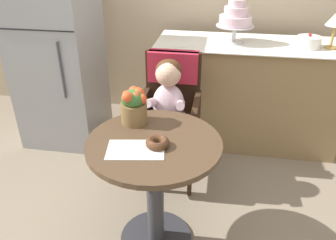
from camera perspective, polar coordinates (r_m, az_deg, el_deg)
name	(u,v)px	position (r m, az deg, el deg)	size (l,w,h in m)	color
ground_plane	(156,238)	(2.24, -2.01, -19.32)	(8.00, 8.00, 0.00)	gray
cafe_table	(155,173)	(1.89, -2.27, -9.00)	(0.72, 0.72, 0.72)	#4C3826
wicker_chair	(171,98)	(2.43, 0.54, 3.79)	(0.42, 0.45, 0.95)	#332114
seated_child	(168,102)	(2.28, -0.07, 3.02)	(0.27, 0.32, 0.73)	silver
paper_napkin	(136,150)	(1.71, -5.48, -5.01)	(0.29, 0.18, 0.00)	white
donut_front	(157,142)	(1.72, -1.80, -3.75)	(0.12, 0.12, 0.05)	#4C2D19
flower_vase	(134,104)	(1.91, -5.79, 2.65)	(0.15, 0.16, 0.21)	brown
display_counter	(246,94)	(3.03, 13.10, 4.37)	(1.56, 0.62, 0.90)	#93754C
tiered_cake_stand	(236,18)	(2.82, 11.34, 16.58)	(0.30, 0.30, 0.33)	silver
round_layer_cake	(309,42)	(2.89, 22.66, 12.08)	(0.18, 0.18, 0.11)	white
refrigerator	(57,47)	(3.02, -18.27, 11.66)	(0.64, 0.63, 1.70)	#9EA0A5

